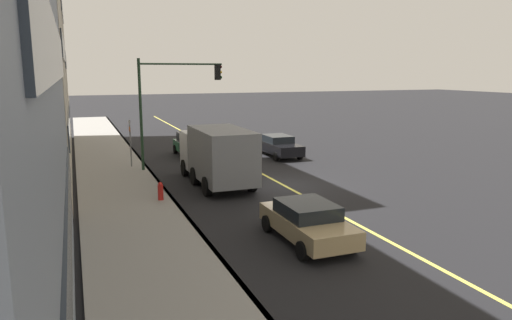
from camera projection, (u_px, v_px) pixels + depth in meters
name	position (u px, v px, depth m)	size (l,w,h in m)	color
ground	(283.00, 185.00, 23.82)	(200.00, 200.00, 0.00)	black
sidewalk_slab	(125.00, 198.00, 21.06)	(80.00, 3.97, 0.15)	gray
curb_edge	(168.00, 194.00, 21.74)	(80.00, 0.16, 0.15)	slate
lane_stripe_center	(283.00, 185.00, 23.82)	(80.00, 0.16, 0.01)	#D8CC4C
car_black	(278.00, 145.00, 31.83)	(4.67, 1.90, 1.41)	black
car_tan	(307.00, 221.00, 15.81)	(4.22, 1.95, 1.35)	tan
car_green	(192.00, 144.00, 31.94)	(4.01, 1.92, 1.57)	#1E6038
truck_gray	(217.00, 154.00, 23.69)	(6.64, 2.48, 2.91)	silver
traffic_light_mast	(172.00, 94.00, 26.66)	(0.28, 4.82, 6.35)	#1E3823
street_sign_post	(130.00, 140.00, 27.49)	(0.60, 0.08, 2.91)	slate
fire_hydrant	(161.00, 193.00, 20.47)	(0.24, 0.24, 0.94)	red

